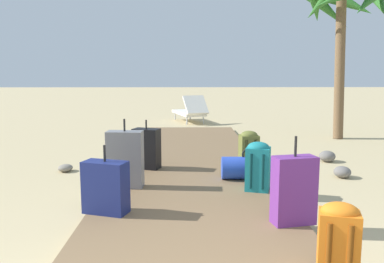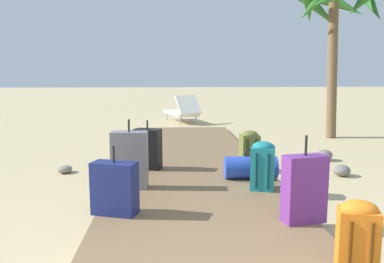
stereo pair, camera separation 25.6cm
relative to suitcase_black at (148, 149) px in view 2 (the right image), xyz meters
The scene contains 15 objects.
ground_plane 1.10m from the suitcase_black, 52.49° to the right, with size 60.00×60.00×0.00m, color tan.
boardwalk 0.71m from the suitcase_black, ahead, with size 2.12×8.39×0.08m, color brown.
suitcase_black is the anchor object (origin of this frame).
backpack_olive 1.49m from the suitcase_black, ahead, with size 0.29×0.27×0.53m.
suitcase_navy 1.85m from the suitcase_black, 97.15° to the right, with size 0.48×0.34×0.69m.
suitcase_purple 2.65m from the suitcase_black, 54.13° to the right, with size 0.42×0.27×0.82m.
backpack_orange 3.53m from the suitcase_black, 63.13° to the right, with size 0.31×0.27×0.53m.
duffel_bag_blue 1.50m from the suitcase_black, 23.61° to the right, with size 0.68×0.31×0.40m.
suitcase_grey 0.95m from the suitcase_black, 100.12° to the right, with size 0.44×0.23×0.83m.
backpack_teal 1.79m from the suitcase_black, 37.91° to the right, with size 0.33×0.31×0.58m.
palm_tree_far_right 5.53m from the suitcase_black, 38.31° to the left, with size 1.90×1.95×3.45m.
lounge_chair 5.80m from the suitcase_black, 83.10° to the left, with size 1.05×1.66×0.78m.
rock_left_mid 1.27m from the suitcase_black, behind, with size 0.21×0.23×0.11m, color gray.
rock_right_near 2.77m from the suitcase_black, ahead, with size 0.23×0.25×0.16m, color slate.
rock_right_mid 2.98m from the suitcase_black, 14.29° to the left, with size 0.27×0.26×0.18m, color slate.
Camera 2 is at (-0.33, -1.55, 1.49)m, focal length 38.12 mm.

